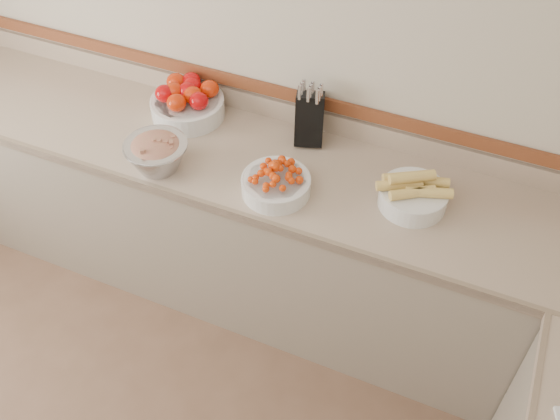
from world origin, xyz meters
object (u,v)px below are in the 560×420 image
at_px(cherry_tomato_bowl, 276,182).
at_px(rhubarb_bowl, 157,153).
at_px(corn_bowl, 413,194).
at_px(tomato_bowl, 187,101).
at_px(knife_block, 309,118).

height_order(cherry_tomato_bowl, rhubarb_bowl, cherry_tomato_bowl).
relative_size(corn_bowl, rhubarb_bowl, 1.11).
height_order(tomato_bowl, cherry_tomato_bowl, tomato_bowl).
bearing_deg(corn_bowl, rhubarb_bowl, -168.66).
bearing_deg(cherry_tomato_bowl, knife_block, 90.24).
bearing_deg(tomato_bowl, cherry_tomato_bowl, -28.11).
height_order(cherry_tomato_bowl, corn_bowl, corn_bowl).
distance_m(knife_block, rhubarb_bowl, 0.68).
bearing_deg(cherry_tomato_bowl, rhubarb_bowl, -173.28).
bearing_deg(rhubarb_bowl, knife_block, 39.52).
bearing_deg(cherry_tomato_bowl, tomato_bowl, 151.89).
distance_m(tomato_bowl, rhubarb_bowl, 0.38).
bearing_deg(tomato_bowl, corn_bowl, -8.32).
distance_m(knife_block, cherry_tomato_bowl, 0.37).
distance_m(knife_block, tomato_bowl, 0.59).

